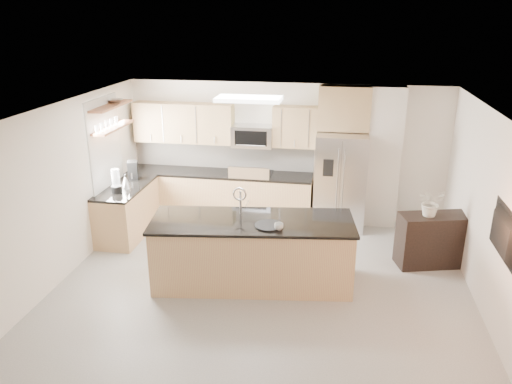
% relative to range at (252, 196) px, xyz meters
% --- Properties ---
extents(floor, '(6.50, 6.50, 0.00)m').
position_rel_range_xyz_m(floor, '(0.60, -2.92, -0.47)').
color(floor, '#A9A8A1').
rests_on(floor, ground).
extents(ceiling, '(6.00, 6.50, 0.02)m').
position_rel_range_xyz_m(ceiling, '(0.60, -2.92, 2.13)').
color(ceiling, white).
rests_on(ceiling, wall_back).
extents(wall_back, '(6.00, 0.02, 2.60)m').
position_rel_range_xyz_m(wall_back, '(0.60, 0.33, 0.83)').
color(wall_back, silver).
rests_on(wall_back, floor).
extents(wall_left, '(0.02, 6.50, 2.60)m').
position_rel_range_xyz_m(wall_left, '(-2.40, -2.92, 0.83)').
color(wall_left, silver).
rests_on(wall_left, floor).
extents(wall_right, '(0.02, 6.50, 2.60)m').
position_rel_range_xyz_m(wall_right, '(3.60, -2.92, 0.83)').
color(wall_right, silver).
rests_on(wall_right, floor).
extents(back_counter, '(3.55, 0.66, 1.44)m').
position_rel_range_xyz_m(back_counter, '(-0.63, 0.01, -0.00)').
color(back_counter, tan).
rests_on(back_counter, floor).
extents(left_counter, '(0.66, 1.50, 0.92)m').
position_rel_range_xyz_m(left_counter, '(-2.07, -1.07, -0.01)').
color(left_counter, tan).
rests_on(left_counter, floor).
extents(range, '(0.76, 0.64, 1.14)m').
position_rel_range_xyz_m(range, '(0.00, 0.00, 0.00)').
color(range, black).
rests_on(range, floor).
extents(upper_cabinets, '(3.50, 0.33, 0.75)m').
position_rel_range_xyz_m(upper_cabinets, '(-0.70, 0.16, 1.35)').
color(upper_cabinets, tan).
rests_on(upper_cabinets, wall_back).
extents(microwave, '(0.76, 0.40, 0.40)m').
position_rel_range_xyz_m(microwave, '(0.00, 0.12, 1.16)').
color(microwave, '#B9B9BB').
rests_on(microwave, upper_cabinets).
extents(refrigerator, '(0.92, 0.78, 1.78)m').
position_rel_range_xyz_m(refrigerator, '(1.66, -0.05, 0.42)').
color(refrigerator, '#B9B9BB').
rests_on(refrigerator, floor).
extents(partition_column, '(0.60, 0.30, 2.60)m').
position_rel_range_xyz_m(partition_column, '(2.42, 0.18, 0.83)').
color(partition_column, silver).
rests_on(partition_column, floor).
extents(window, '(0.04, 1.15, 1.65)m').
position_rel_range_xyz_m(window, '(-2.38, -1.07, 1.18)').
color(window, white).
rests_on(window, wall_left).
extents(shelf_lower, '(0.30, 1.20, 0.04)m').
position_rel_range_xyz_m(shelf_lower, '(-2.25, -0.97, 1.48)').
color(shelf_lower, brown).
rests_on(shelf_lower, wall_left).
extents(shelf_upper, '(0.30, 1.20, 0.04)m').
position_rel_range_xyz_m(shelf_upper, '(-2.25, -0.97, 1.85)').
color(shelf_upper, brown).
rests_on(shelf_upper, wall_left).
extents(ceiling_fixture, '(1.00, 0.50, 0.06)m').
position_rel_range_xyz_m(ceiling_fixture, '(0.20, -1.32, 2.09)').
color(ceiling_fixture, white).
rests_on(ceiling_fixture, ceiling).
extents(island, '(3.02, 1.41, 1.43)m').
position_rel_range_xyz_m(island, '(0.44, -2.38, 0.03)').
color(island, tan).
rests_on(island, floor).
extents(credenza, '(1.14, 0.71, 0.85)m').
position_rel_range_xyz_m(credenza, '(3.14, -1.35, -0.05)').
color(credenza, black).
rests_on(credenza, floor).
extents(cup, '(0.16, 0.16, 0.10)m').
position_rel_range_xyz_m(cup, '(0.85, -2.65, 0.58)').
color(cup, silver).
rests_on(cup, island).
extents(platter, '(0.44, 0.44, 0.02)m').
position_rel_range_xyz_m(platter, '(0.71, -2.55, 0.54)').
color(platter, black).
rests_on(platter, island).
extents(blender, '(0.18, 0.18, 0.42)m').
position_rel_range_xyz_m(blender, '(-2.07, -1.40, 0.63)').
color(blender, black).
rests_on(blender, left_counter).
extents(kettle, '(0.19, 0.19, 0.24)m').
position_rel_range_xyz_m(kettle, '(-2.02, -1.13, 0.55)').
color(kettle, '#B9B9BB').
rests_on(kettle, left_counter).
extents(coffee_maker, '(0.24, 0.26, 0.33)m').
position_rel_range_xyz_m(coffee_maker, '(-2.09, -0.64, 0.61)').
color(coffee_maker, black).
rests_on(coffee_maker, left_counter).
extents(bowl, '(0.43, 0.43, 0.08)m').
position_rel_range_xyz_m(bowl, '(-2.25, -0.74, 1.90)').
color(bowl, '#B9B9BB').
rests_on(bowl, shelf_upper).
extents(flower_vase, '(0.76, 0.72, 0.66)m').
position_rel_range_xyz_m(flower_vase, '(3.04, -1.38, 0.71)').
color(flower_vase, beige).
rests_on(flower_vase, credenza).
extents(television, '(0.14, 1.08, 0.62)m').
position_rel_range_xyz_m(television, '(3.51, -3.12, 0.88)').
color(television, black).
rests_on(television, wall_right).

